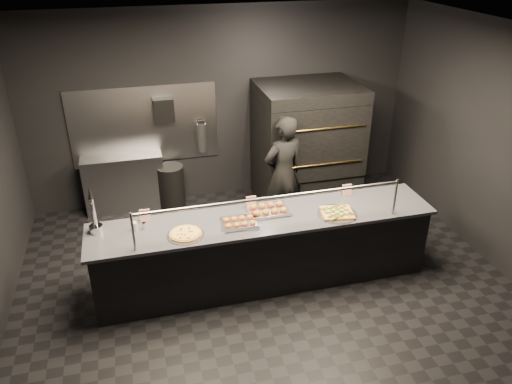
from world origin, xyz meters
TOP-DOWN VIEW (x-y plane):
  - room at (-0.02, 0.05)m, footprint 6.04×6.00m
  - service_counter at (0.00, -0.00)m, footprint 4.10×0.78m
  - pizza_oven at (1.20, 1.90)m, footprint 1.50×1.23m
  - prep_shelf at (-1.60, 2.32)m, footprint 1.20×0.35m
  - towel_dispenser at (-0.90, 2.39)m, footprint 0.30×0.20m
  - fire_extinguisher at (-0.35, 2.40)m, footprint 0.14×0.14m
  - beer_tap at (-1.90, 0.17)m, footprint 0.15×0.21m
  - round_pizza at (-0.95, -0.15)m, footprint 0.41×0.41m
  - slider_tray_a at (-0.32, -0.07)m, footprint 0.46×0.37m
  - slider_tray_b at (0.08, 0.12)m, footprint 0.50×0.37m
  - square_pizza at (0.85, -0.15)m, footprint 0.47×0.47m
  - condiment_jar at (-1.46, 0.10)m, footprint 0.15×0.06m
  - tent_cards at (-0.10, 0.28)m, footprint 2.64×0.04m
  - trash_bin at (-0.90, 2.22)m, footprint 0.42×0.42m
  - worker at (0.62, 1.22)m, footprint 0.71×0.56m

SIDE VIEW (x-z plane):
  - trash_bin at x=-0.90m, z-range 0.00..0.70m
  - prep_shelf at x=-1.60m, z-range 0.00..0.90m
  - service_counter at x=0.00m, z-range -0.22..1.15m
  - worker at x=0.62m, z-range 0.00..1.71m
  - round_pizza at x=-0.95m, z-range 0.92..0.95m
  - square_pizza at x=0.85m, z-range 0.92..0.96m
  - slider_tray_a at x=-0.32m, z-range 0.91..0.98m
  - slider_tray_b at x=0.08m, z-range 0.91..0.99m
  - pizza_oven at x=1.20m, z-range 0.01..1.92m
  - condiment_jar at x=-1.46m, z-range 0.92..1.02m
  - tent_cards at x=-0.10m, z-range 0.92..1.07m
  - fire_extinguisher at x=-0.35m, z-range 0.81..1.31m
  - beer_tap at x=-1.90m, z-range 0.80..1.37m
  - room at x=-0.02m, z-range 0.00..3.00m
  - towel_dispenser at x=-0.90m, z-range 1.38..1.73m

